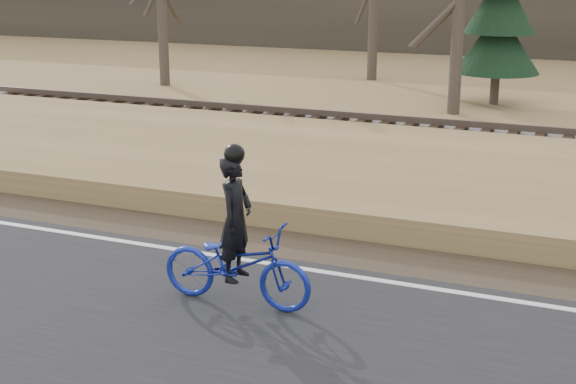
% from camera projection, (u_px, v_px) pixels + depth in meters
% --- Properties ---
extents(cyclist, '(2.06, 0.74, 2.12)m').
position_uv_depth(cyclist, '(236.00, 255.00, 10.24)').
color(cyclist, navy).
rests_on(cyclist, road).
extents(conifer, '(2.60, 2.60, 6.48)m').
position_uv_depth(conifer, '(501.00, 3.00, 24.13)').
color(conifer, '#453D32').
rests_on(conifer, ground).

